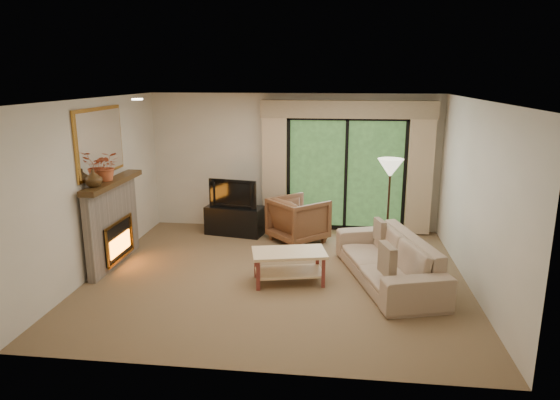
# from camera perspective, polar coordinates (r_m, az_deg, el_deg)

# --- Properties ---
(floor) EXTENTS (5.50, 5.50, 0.00)m
(floor) POSITION_cam_1_polar(r_m,az_deg,el_deg) (7.55, -0.27, -8.68)
(floor) COLOR brown
(floor) RESTS_ON ground
(ceiling) EXTENTS (5.50, 5.50, 0.00)m
(ceiling) POSITION_cam_1_polar(r_m,az_deg,el_deg) (6.97, -0.30, 11.44)
(ceiling) COLOR white
(ceiling) RESTS_ON ground
(wall_back) EXTENTS (5.00, 0.00, 5.00)m
(wall_back) POSITION_cam_1_polar(r_m,az_deg,el_deg) (9.59, 1.57, 4.33)
(wall_back) COLOR beige
(wall_back) RESTS_ON ground
(wall_front) EXTENTS (5.00, 0.00, 5.00)m
(wall_front) POSITION_cam_1_polar(r_m,az_deg,el_deg) (4.78, -4.03, -5.77)
(wall_front) COLOR beige
(wall_front) RESTS_ON ground
(wall_left) EXTENTS (0.00, 5.00, 5.00)m
(wall_left) POSITION_cam_1_polar(r_m,az_deg,el_deg) (7.97, -20.32, 1.45)
(wall_left) COLOR beige
(wall_left) RESTS_ON ground
(wall_right) EXTENTS (0.00, 5.00, 5.00)m
(wall_right) POSITION_cam_1_polar(r_m,az_deg,el_deg) (7.35, 21.52, 0.33)
(wall_right) COLOR beige
(wall_right) RESTS_ON ground
(fireplace) EXTENTS (0.24, 1.70, 1.37)m
(fireplace) POSITION_cam_1_polar(r_m,az_deg,el_deg) (8.23, -18.59, -2.44)
(fireplace) COLOR #74685C
(fireplace) RESTS_ON floor
(mirror) EXTENTS (0.07, 1.45, 1.02)m
(mirror) POSITION_cam_1_polar(r_m,az_deg,el_deg) (8.02, -19.85, 6.29)
(mirror) COLOR #B68132
(mirror) RESTS_ON wall_left
(sliding_door) EXTENTS (2.26, 0.10, 2.16)m
(sliding_door) POSITION_cam_1_polar(r_m,az_deg,el_deg) (9.54, 7.54, 2.94)
(sliding_door) COLOR black
(sliding_door) RESTS_ON floor
(curtain_left) EXTENTS (0.45, 0.18, 2.35)m
(curtain_left) POSITION_cam_1_polar(r_m,az_deg,el_deg) (9.49, -0.63, 3.62)
(curtain_left) COLOR tan
(curtain_left) RESTS_ON floor
(curtain_right) EXTENTS (0.45, 0.18, 2.35)m
(curtain_right) POSITION_cam_1_polar(r_m,az_deg,el_deg) (9.53, 15.71, 3.13)
(curtain_right) COLOR tan
(curtain_right) RESTS_ON floor
(cornice) EXTENTS (3.20, 0.24, 0.32)m
(cornice) POSITION_cam_1_polar(r_m,az_deg,el_deg) (9.29, 7.78, 10.23)
(cornice) COLOR #998062
(cornice) RESTS_ON wall_back
(media_console) EXTENTS (1.13, 0.66, 0.53)m
(media_console) POSITION_cam_1_polar(r_m,az_deg,el_deg) (9.45, -5.16, -2.31)
(media_console) COLOR black
(media_console) RESTS_ON floor
(tv) EXTENTS (0.93, 0.29, 0.53)m
(tv) POSITION_cam_1_polar(r_m,az_deg,el_deg) (9.31, -5.23, 0.84)
(tv) COLOR black
(tv) RESTS_ON media_console
(armchair) EXTENTS (1.23, 1.23, 0.80)m
(armchair) POSITION_cam_1_polar(r_m,az_deg,el_deg) (8.98, 2.12, -2.24)
(armchair) COLOR brown
(armchair) RESTS_ON floor
(sofa) EXTENTS (1.51, 2.49, 0.68)m
(sofa) POSITION_cam_1_polar(r_m,az_deg,el_deg) (7.42, 12.22, -6.61)
(sofa) COLOR #9E836C
(sofa) RESTS_ON floor
(pillow_near) EXTENTS (0.22, 0.43, 0.41)m
(pillow_near) POSITION_cam_1_polar(r_m,az_deg,el_deg) (6.71, 12.16, -6.72)
(pillow_near) COLOR #522E24
(pillow_near) RESTS_ON sofa
(pillow_far) EXTENTS (0.18, 0.36, 0.34)m
(pillow_far) POSITION_cam_1_polar(r_m,az_deg,el_deg) (7.98, 11.32, -3.42)
(pillow_far) COLOR #522E24
(pillow_far) RESTS_ON sofa
(coffee_table) EXTENTS (1.15, 0.80, 0.47)m
(coffee_table) POSITION_cam_1_polar(r_m,az_deg,el_deg) (7.26, 1.03, -7.64)
(coffee_table) COLOR #EFC390
(coffee_table) RESTS_ON floor
(floor_lamp) EXTENTS (0.45, 0.45, 1.59)m
(floor_lamp) POSITION_cam_1_polar(r_m,az_deg,el_deg) (8.55, 12.27, -0.65)
(floor_lamp) COLOR #F1E6C4
(floor_lamp) RESTS_ON floor
(vase) EXTENTS (0.30, 0.30, 0.26)m
(vase) POSITION_cam_1_polar(r_m,az_deg,el_deg) (7.59, -20.56, 2.38)
(vase) COLOR #3E2A14
(vase) RESTS_ON fireplace
(branches) EXTENTS (0.50, 0.46, 0.44)m
(branches) POSITION_cam_1_polar(r_m,az_deg,el_deg) (7.96, -19.21, 3.67)
(branches) COLOR #BB542F
(branches) RESTS_ON fireplace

